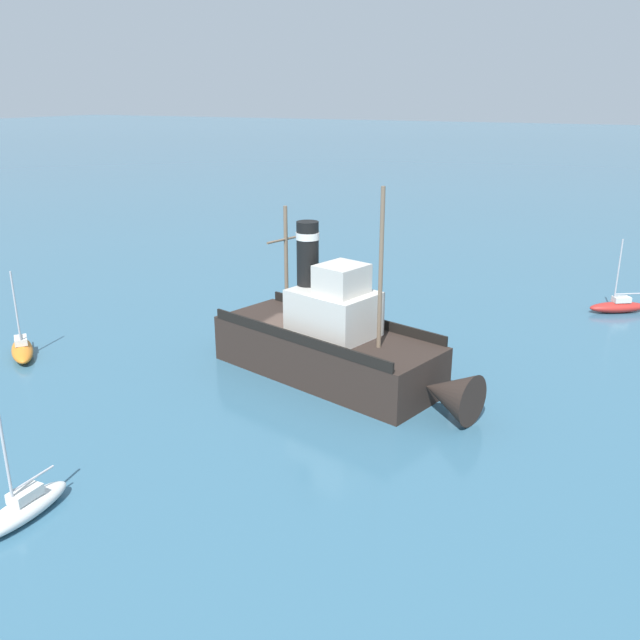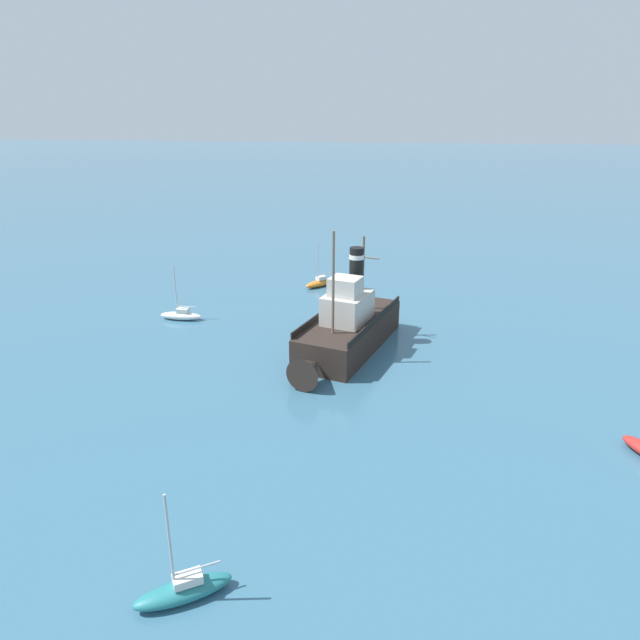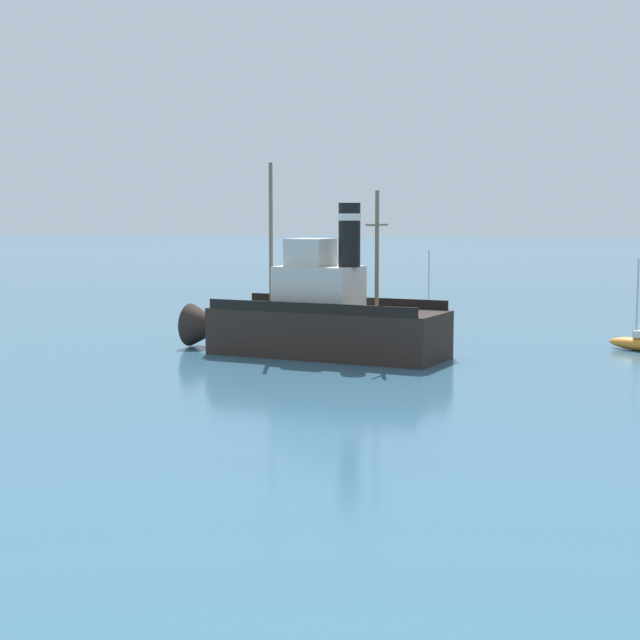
% 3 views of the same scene
% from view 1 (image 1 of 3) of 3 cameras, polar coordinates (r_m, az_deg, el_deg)
% --- Properties ---
extents(ground_plane, '(600.00, 600.00, 0.00)m').
position_cam_1_polar(ground_plane, '(36.07, -2.65, -3.83)').
color(ground_plane, '#38667F').
extents(old_tugboat, '(7.45, 14.78, 9.90)m').
position_cam_1_polar(old_tugboat, '(33.73, 1.27, -2.11)').
color(old_tugboat, '#2D231E').
rests_on(old_tugboat, ground).
extents(sailboat_orange, '(3.26, 3.64, 4.90)m').
position_cam_1_polar(sailboat_orange, '(40.48, -23.80, -2.27)').
color(sailboat_orange, orange).
rests_on(sailboat_orange, ground).
extents(sailboat_white, '(3.81, 1.14, 4.90)m').
position_cam_1_polar(sailboat_white, '(25.84, -23.76, -14.30)').
color(sailboat_white, white).
rests_on(sailboat_white, ground).
extents(sailboat_red, '(2.96, 3.80, 4.90)m').
position_cam_1_polar(sailboat_red, '(48.57, 23.79, 1.08)').
color(sailboat_red, '#B22823').
rests_on(sailboat_red, ground).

